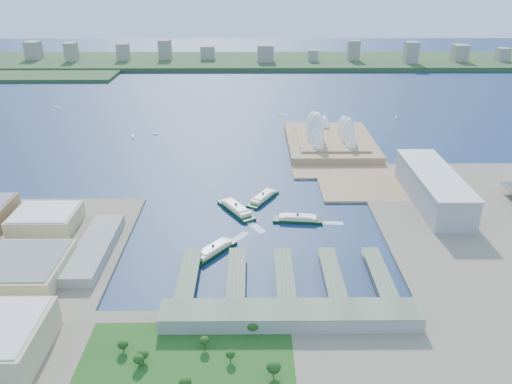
{
  "coord_description": "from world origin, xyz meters",
  "views": [
    {
      "loc": [
        -13.63,
        -443.21,
        255.58
      ],
      "look_at": [
        -9.68,
        74.45,
        18.0
      ],
      "focal_mm": 35.0,
      "sensor_mm": 36.0,
      "label": 1
    }
  ],
  "objects_px": {
    "ferry_a": "(236,207)",
    "ferry_b": "(263,196)",
    "ferry_d": "(298,217)",
    "ferry_c": "(213,249)",
    "toaster_building": "(433,187)",
    "opera_house": "(331,127)"
  },
  "relations": [
    {
      "from": "opera_house",
      "to": "ferry_c",
      "type": "height_order",
      "value": "opera_house"
    },
    {
      "from": "opera_house",
      "to": "ferry_b",
      "type": "xyz_separation_m",
      "value": [
        -106.3,
        -189.97,
        -26.83
      ]
    },
    {
      "from": "opera_house",
      "to": "toaster_building",
      "type": "bearing_deg",
      "value": -65.77
    },
    {
      "from": "opera_house",
      "to": "ferry_d",
      "type": "height_order",
      "value": "opera_house"
    },
    {
      "from": "ferry_a",
      "to": "ferry_b",
      "type": "xyz_separation_m",
      "value": [
        30.98,
        30.33,
        -0.63
      ]
    },
    {
      "from": "ferry_d",
      "to": "ferry_a",
      "type": "bearing_deg",
      "value": 76.39
    },
    {
      "from": "opera_house",
      "to": "ferry_d",
      "type": "distance_m",
      "value": 254.92
    },
    {
      "from": "opera_house",
      "to": "ferry_a",
      "type": "distance_m",
      "value": 260.9
    },
    {
      "from": "ferry_a",
      "to": "ferry_b",
      "type": "bearing_deg",
      "value": 12.69
    },
    {
      "from": "toaster_building",
      "to": "ferry_c",
      "type": "relative_size",
      "value": 2.74
    },
    {
      "from": "ferry_c",
      "to": "ferry_d",
      "type": "bearing_deg",
      "value": -105.62
    },
    {
      "from": "opera_house",
      "to": "toaster_building",
      "type": "xyz_separation_m",
      "value": [
        90.0,
        -200.0,
        -11.5
      ]
    },
    {
      "from": "ferry_a",
      "to": "ferry_d",
      "type": "distance_m",
      "value": 71.46
    },
    {
      "from": "toaster_building",
      "to": "ferry_a",
      "type": "xyz_separation_m",
      "value": [
        -227.28,
        -20.31,
        -14.7
      ]
    },
    {
      "from": "opera_house",
      "to": "toaster_building",
      "type": "height_order",
      "value": "opera_house"
    },
    {
      "from": "ferry_c",
      "to": "ferry_d",
      "type": "xyz_separation_m",
      "value": [
        87.11,
        65.66,
        -0.31
      ]
    },
    {
      "from": "ferry_d",
      "to": "ferry_c",
      "type": "bearing_deg",
      "value": 132.52
    },
    {
      "from": "ferry_b",
      "to": "ferry_c",
      "type": "bearing_deg",
      "value": -82.44
    },
    {
      "from": "ferry_d",
      "to": "toaster_building",
      "type": "bearing_deg",
      "value": -69.19
    },
    {
      "from": "ferry_a",
      "to": "ferry_b",
      "type": "distance_m",
      "value": 43.36
    },
    {
      "from": "toaster_building",
      "to": "ferry_a",
      "type": "bearing_deg",
      "value": -174.89
    },
    {
      "from": "ferry_b",
      "to": "ferry_d",
      "type": "height_order",
      "value": "ferry_b"
    }
  ]
}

